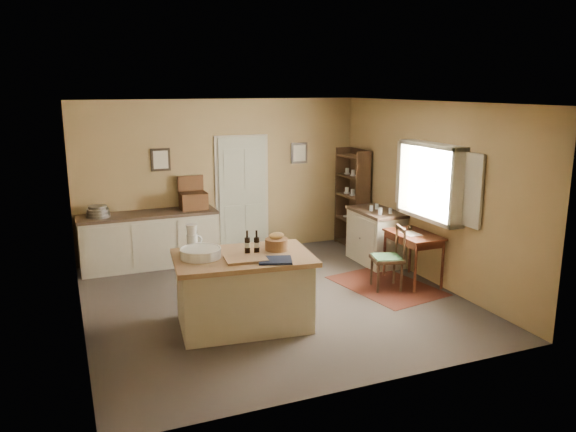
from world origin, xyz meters
The scene contains 16 objects.
ground centered at (0.00, 0.00, 0.00)m, with size 5.00×5.00×0.00m, color #4B4039.
wall_back centered at (0.00, 2.50, 1.35)m, with size 5.00×0.10×2.70m, color olive.
wall_front centered at (0.00, -2.50, 1.35)m, with size 5.00×0.10×2.70m, color olive.
wall_left centered at (-2.50, 0.00, 1.35)m, with size 0.10×5.00×2.70m, color olive.
wall_right centered at (2.50, 0.00, 1.35)m, with size 0.10×5.00×2.70m, color olive.
ceiling centered at (0.00, 0.00, 2.70)m, with size 5.00×5.00×0.00m, color silver.
door centered at (0.35, 2.47, 1.05)m, with size 0.97×0.06×2.11m, color #A8A88E.
framed_prints centered at (0.20, 2.48, 1.72)m, with size 2.82×0.02×0.38m.
window centered at (2.42, -0.20, 1.55)m, with size 0.25×1.99×1.12m.
work_island centered at (-0.65, -0.66, 0.48)m, with size 1.77×1.26×1.20m.
sideboard centered at (-1.34, 2.20, 0.48)m, with size 2.22×0.63×1.18m.
rug centered at (1.75, -0.11, 0.00)m, with size 1.10×1.60×0.01m, color #511D12.
writing_desk centered at (2.20, -0.11, 0.67)m, with size 0.55×0.90×0.82m.
desk_chair centered at (1.69, -0.20, 0.46)m, with size 0.43×0.43×0.91m, color black, non-canonical shape.
right_cabinet centered at (2.20, 0.96, 0.46)m, with size 0.59×1.06×0.99m.
shelving_unit centered at (2.35, 2.00, 0.90)m, with size 0.31×0.81×1.80m.
Camera 1 is at (-2.60, -6.88, 2.90)m, focal length 35.00 mm.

